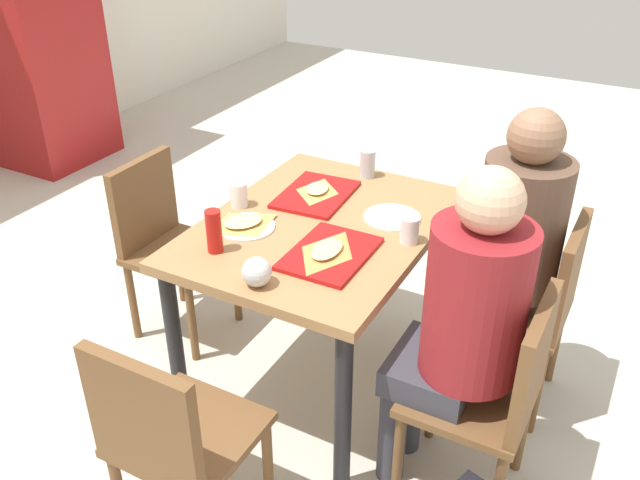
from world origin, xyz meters
TOP-DOWN VIEW (x-y plane):
  - ground_plane at (0.00, 0.00)m, footprint 10.00×10.00m
  - main_table at (0.00, 0.00)m, footprint 1.11×0.83m
  - chair_near_left at (-0.28, -0.80)m, footprint 0.40×0.40m
  - chair_near_right at (0.28, -0.80)m, footprint 0.40×0.40m
  - chair_far_side at (0.00, 0.80)m, footprint 0.40×0.40m
  - chair_left_end at (-0.94, 0.00)m, footprint 0.40×0.40m
  - person_in_red at (-0.28, -0.66)m, footprint 0.32×0.42m
  - person_in_brown_jacket at (0.28, -0.66)m, footprint 0.32×0.42m
  - tray_red_near at (-0.19, -0.14)m, footprint 0.36×0.26m
  - tray_red_far at (0.19, 0.12)m, footprint 0.38×0.29m
  - paper_plate_center at (-0.17, 0.23)m, footprint 0.22×0.22m
  - paper_plate_near_edge at (0.17, -0.23)m, footprint 0.22×0.22m
  - pizza_slice_a at (-0.21, -0.14)m, footprint 0.24×0.15m
  - pizza_slice_b at (0.20, 0.12)m, footprint 0.21×0.17m
  - pizza_slice_c at (-0.16, 0.24)m, footprint 0.27×0.24m
  - plastic_cup_a at (-0.03, 0.35)m, footprint 0.07×0.07m
  - plastic_cup_b at (0.03, -0.35)m, footprint 0.07×0.07m
  - soda_can at (0.47, 0.02)m, footprint 0.07×0.07m
  - condiment_bottle at (-0.36, 0.23)m, footprint 0.06×0.06m
  - foil_bundle at (-0.47, -0.02)m, footprint 0.10×0.10m
  - drink_fridge at (1.21, 2.85)m, footprint 0.70×0.60m

SIDE VIEW (x-z plane):
  - ground_plane at x=0.00m, z-range -0.02..0.00m
  - chair_near_left at x=-0.28m, z-range 0.07..0.90m
  - chair_near_right at x=0.28m, z-range 0.07..0.90m
  - chair_far_side at x=0.00m, z-range 0.07..0.90m
  - chair_left_end at x=-0.94m, z-range 0.07..0.90m
  - main_table at x=0.00m, z-range 0.28..1.03m
  - person_in_red at x=-0.28m, z-range 0.11..1.35m
  - person_in_brown_jacket at x=0.28m, z-range 0.11..1.35m
  - paper_plate_center at x=-0.17m, z-range 0.76..0.76m
  - paper_plate_near_edge at x=0.17m, z-range 0.76..0.76m
  - tray_red_near at x=-0.19m, z-range 0.76..0.77m
  - tray_red_far at x=0.19m, z-range 0.76..0.77m
  - pizza_slice_c at x=-0.16m, z-range 0.76..0.78m
  - pizza_slice_a at x=-0.21m, z-range 0.77..0.79m
  - pizza_slice_b at x=0.20m, z-range 0.77..0.79m
  - plastic_cup_a at x=-0.03m, z-range 0.76..0.86m
  - plastic_cup_b at x=0.03m, z-range 0.76..0.86m
  - foil_bundle at x=-0.47m, z-range 0.76..0.86m
  - soda_can at x=0.47m, z-range 0.76..0.88m
  - condiment_bottle at x=-0.36m, z-range 0.76..0.92m
  - drink_fridge at x=1.21m, z-range 0.00..1.90m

